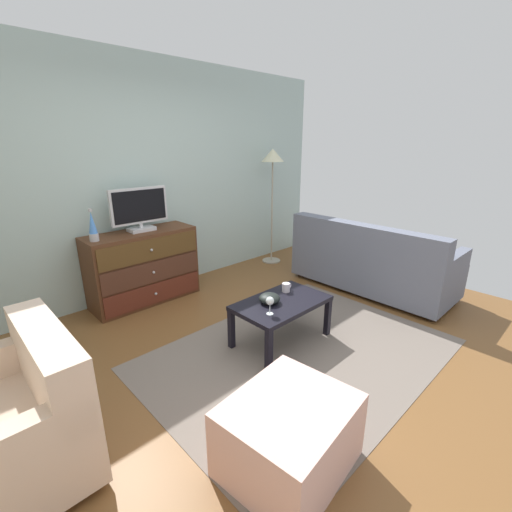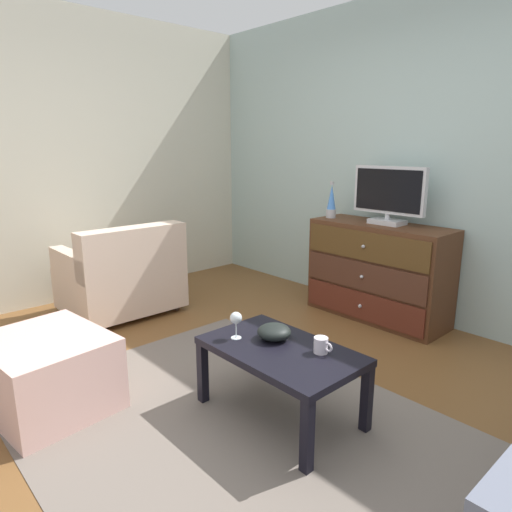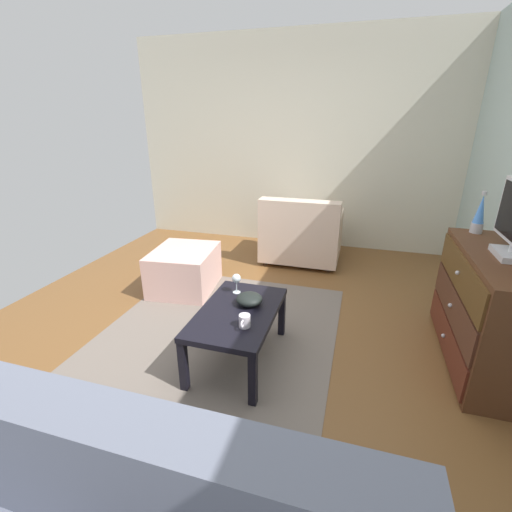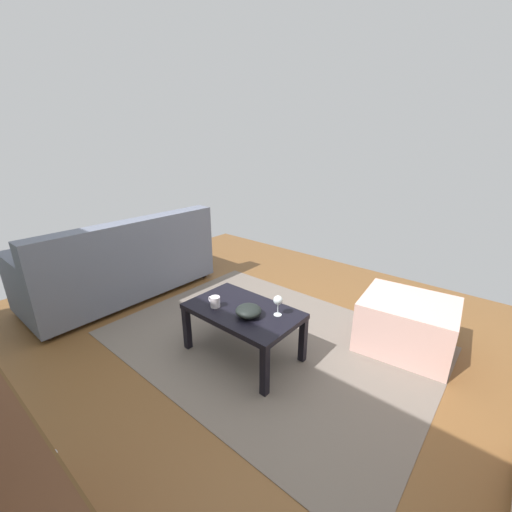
# 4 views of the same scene
# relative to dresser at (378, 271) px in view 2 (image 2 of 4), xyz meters

# --- Properties ---
(ground_plane) EXTENTS (5.71, 4.64, 0.05)m
(ground_plane) POSITION_rel_dresser_xyz_m (0.25, -1.77, -0.44)
(ground_plane) COLOR brown
(wall_accent_rear) EXTENTS (5.71, 0.12, 2.71)m
(wall_accent_rear) POSITION_rel_dresser_xyz_m (0.25, 0.31, 0.94)
(wall_accent_rear) COLOR #A6BEB8
(wall_accent_rear) RESTS_ON ground_plane
(wall_plain_left) EXTENTS (0.12, 4.64, 2.71)m
(wall_plain_left) POSITION_rel_dresser_xyz_m (-2.36, -1.77, 0.94)
(wall_plain_left) COLOR beige
(wall_plain_left) RESTS_ON ground_plane
(area_rug) EXTENTS (2.60, 1.90, 0.01)m
(area_rug) POSITION_rel_dresser_xyz_m (0.45, -1.97, -0.41)
(area_rug) COLOR #70655C
(area_rug) RESTS_ON ground_plane
(dresser) EXTENTS (1.21, 0.49, 0.83)m
(dresser) POSITION_rel_dresser_xyz_m (0.00, 0.00, 0.00)
(dresser) COLOR #502E1A
(dresser) RESTS_ON ground_plane
(tv) EXTENTS (0.65, 0.18, 0.48)m
(tv) POSITION_rel_dresser_xyz_m (0.04, 0.02, 0.67)
(tv) COLOR silver
(tv) RESTS_ON dresser
(lava_lamp) EXTENTS (0.09, 0.09, 0.33)m
(lava_lamp) POSITION_rel_dresser_xyz_m (-0.50, -0.04, 0.56)
(lava_lamp) COLOR #B7B7BC
(lava_lamp) RESTS_ON dresser
(coffee_table) EXTENTS (0.87, 0.53, 0.41)m
(coffee_table) POSITION_rel_dresser_xyz_m (0.49, -1.70, -0.06)
(coffee_table) COLOR black
(coffee_table) RESTS_ON ground_plane
(wine_glass) EXTENTS (0.07, 0.07, 0.16)m
(wine_glass) POSITION_rel_dresser_xyz_m (0.23, -1.80, 0.11)
(wine_glass) COLOR silver
(wine_glass) RESTS_ON coffee_table
(mug) EXTENTS (0.11, 0.08, 0.08)m
(mug) POSITION_rel_dresser_xyz_m (0.68, -1.59, 0.04)
(mug) COLOR silver
(mug) RESTS_ON coffee_table
(bowl_decorative) EXTENTS (0.19, 0.19, 0.09)m
(bowl_decorative) POSITION_rel_dresser_xyz_m (0.39, -1.65, 0.04)
(bowl_decorative) COLOR black
(bowl_decorative) RESTS_ON coffee_table
(armchair) EXTENTS (0.80, 0.93, 0.82)m
(armchair) POSITION_rel_dresser_xyz_m (-1.59, -1.60, -0.08)
(armchair) COLOR #332319
(armchair) RESTS_ON ground_plane
(ottoman) EXTENTS (0.76, 0.67, 0.43)m
(ottoman) POSITION_rel_dresser_xyz_m (-0.46, -2.62, -0.20)
(ottoman) COLOR beige
(ottoman) RESTS_ON ground_plane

